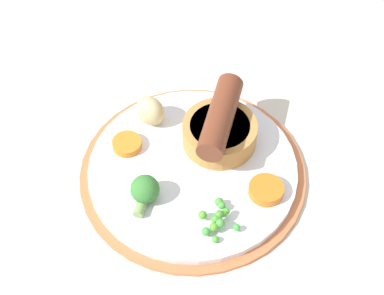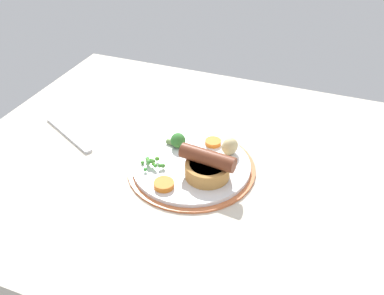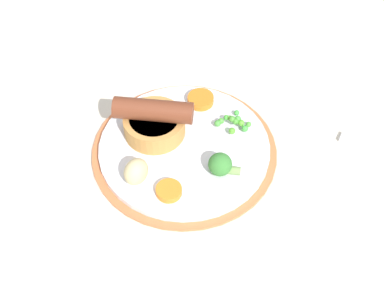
# 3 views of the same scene
# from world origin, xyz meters

# --- Properties ---
(dining_table) EXTENTS (1.10, 0.80, 0.03)m
(dining_table) POSITION_xyz_m (0.00, 0.00, 0.01)
(dining_table) COLOR beige
(dining_table) RESTS_ON ground
(dinner_plate) EXTENTS (0.26, 0.26, 0.01)m
(dinner_plate) POSITION_xyz_m (0.05, 0.03, 0.04)
(dinner_plate) COLOR #CC6B3D
(dinner_plate) RESTS_ON dining_table
(sausage_pudding) EXTENTS (0.11, 0.09, 0.06)m
(sausage_pudding) POSITION_xyz_m (0.01, 0.06, 0.07)
(sausage_pudding) COLOR #BC8442
(sausage_pudding) RESTS_ON dinner_plate
(pea_pile) EXTENTS (0.05, 0.05, 0.02)m
(pea_pile) POSITION_xyz_m (0.12, 0.07, 0.05)
(pea_pile) COLOR green
(pea_pile) RESTS_ON dinner_plate
(broccoli_floret_near) EXTENTS (0.04, 0.03, 0.03)m
(broccoli_floret_near) POSITION_xyz_m (0.10, -0.01, 0.06)
(broccoli_floret_near) COLOR #387A33
(broccoli_floret_near) RESTS_ON dinner_plate
(potato_chunk_0) EXTENTS (0.04, 0.05, 0.04)m
(potato_chunk_0) POSITION_xyz_m (-0.01, -0.03, 0.06)
(potato_chunk_0) COLOR #CCB77F
(potato_chunk_0) RESTS_ON dinner_plate
(carrot_slice_0) EXTENTS (0.04, 0.04, 0.01)m
(carrot_slice_0) POSITION_xyz_m (0.03, -0.05, 0.05)
(carrot_slice_0) COLOR orange
(carrot_slice_0) RESTS_ON dinner_plate
(carrot_slice_3) EXTENTS (0.05, 0.05, 0.01)m
(carrot_slice_3) POSITION_xyz_m (0.07, 0.12, 0.05)
(carrot_slice_3) COLOR orange
(carrot_slice_3) RESTS_ON dinner_plate
(fork) EXTENTS (0.17, 0.10, 0.01)m
(fork) POSITION_xyz_m (0.36, 0.02, 0.03)
(fork) COLOR silver
(fork) RESTS_ON dining_table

